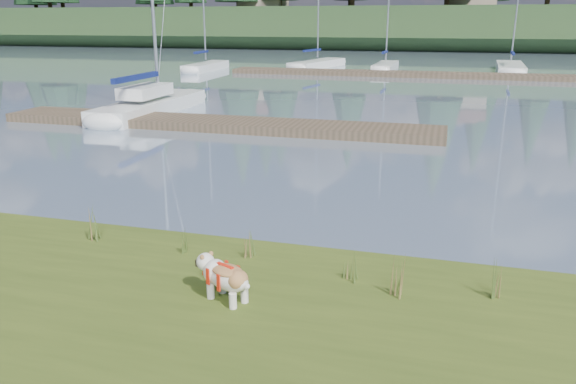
% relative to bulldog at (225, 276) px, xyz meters
% --- Properties ---
extents(ground, '(200.00, 200.00, 0.00)m').
position_rel_bulldog_xyz_m(ground, '(-1.44, 33.47, -0.67)').
color(ground, '#7B8DA4').
rests_on(ground, ground).
extents(ridge, '(200.00, 20.00, 5.00)m').
position_rel_bulldog_xyz_m(ridge, '(-1.44, 76.47, 1.83)').
color(ridge, '#1F3419').
rests_on(ridge, ground).
extents(bulldog, '(0.88, 0.60, 0.52)m').
position_rel_bulldog_xyz_m(bulldog, '(0.00, 0.00, 0.00)').
color(bulldog, silver).
rests_on(bulldog, bank).
extents(sailboat_main, '(1.74, 8.21, 11.84)m').
position_rel_bulldog_xyz_m(sailboat_main, '(-9.15, 15.35, -0.25)').
color(sailboat_main, white).
rests_on(sailboat_main, ground).
extents(dock_near, '(16.00, 2.00, 0.30)m').
position_rel_bulldog_xyz_m(dock_near, '(-5.44, 12.47, -0.52)').
color(dock_near, '#4C3D2C').
rests_on(dock_near, ground).
extents(dock_far, '(26.00, 2.20, 0.30)m').
position_rel_bulldog_xyz_m(dock_far, '(0.56, 33.47, -0.52)').
color(dock_far, '#4C3D2C').
rests_on(dock_far, ground).
extents(sailboat_bg_0, '(1.65, 7.16, 10.42)m').
position_rel_bulldog_xyz_m(sailboat_bg_0, '(-15.21, 34.67, -0.35)').
color(sailboat_bg_0, white).
rests_on(sailboat_bg_0, ground).
extents(sailboat_bg_1, '(3.43, 8.59, 12.52)m').
position_rel_bulldog_xyz_m(sailboat_bg_1, '(-7.54, 39.68, -0.35)').
color(sailboat_bg_1, white).
rests_on(sailboat_bg_1, ground).
extents(sailboat_bg_2, '(1.44, 6.77, 10.28)m').
position_rel_bulldog_xyz_m(sailboat_bg_2, '(-2.13, 38.11, -0.34)').
color(sailboat_bg_2, white).
rests_on(sailboat_bg_2, ground).
extents(sailboat_bg_3, '(2.24, 9.22, 13.31)m').
position_rel_bulldog_xyz_m(sailboat_bg_3, '(6.84, 40.01, -0.35)').
color(sailboat_bg_3, white).
rests_on(sailboat_bg_3, ground).
extents(weed_0, '(0.17, 0.14, 0.49)m').
position_rel_bulldog_xyz_m(weed_0, '(-1.17, 1.19, -0.12)').
color(weed_0, '#475B23').
rests_on(weed_0, bank).
extents(weed_1, '(0.17, 0.14, 0.44)m').
position_rel_bulldog_xyz_m(weed_1, '(-0.17, 1.32, -0.14)').
color(weed_1, '#475B23').
rests_on(weed_1, bank).
extents(weed_2, '(0.17, 0.14, 0.65)m').
position_rel_bulldog_xyz_m(weed_2, '(2.03, 0.69, -0.05)').
color(weed_2, '#475B23').
rests_on(weed_2, bank).
extents(weed_3, '(0.17, 0.14, 0.56)m').
position_rel_bulldog_xyz_m(weed_3, '(-2.73, 1.28, -0.09)').
color(weed_3, '#475B23').
rests_on(weed_3, bank).
extents(weed_4, '(0.17, 0.14, 0.47)m').
position_rel_bulldog_xyz_m(weed_4, '(1.39, 0.96, -0.13)').
color(weed_4, '#475B23').
rests_on(weed_4, bank).
extents(weed_5, '(0.17, 0.14, 0.56)m').
position_rel_bulldog_xyz_m(weed_5, '(3.25, 0.91, -0.09)').
color(weed_5, '#475B23').
rests_on(weed_5, bank).
extents(mud_lip, '(60.00, 0.50, 0.14)m').
position_rel_bulldog_xyz_m(mud_lip, '(-1.44, 1.87, -0.60)').
color(mud_lip, '#33281C').
rests_on(mud_lip, ground).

